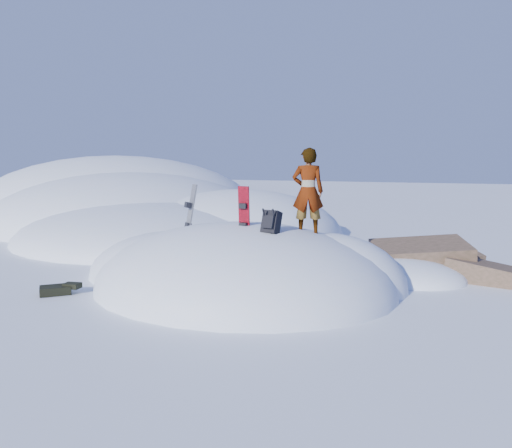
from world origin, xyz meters
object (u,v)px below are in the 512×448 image
at_px(snowboard_red, 244,218).
at_px(person, 308,191).
at_px(snowboard_dark, 189,218).
at_px(backpack, 271,222).

relative_size(snowboard_red, person, 0.75).
bearing_deg(person, snowboard_dark, -12.63).
xyz_separation_m(snowboard_dark, backpack, (2.36, -0.66, 0.08)).
xyz_separation_m(backpack, person, (0.51, 0.95, 0.61)).
relative_size(backpack, person, 0.30).
distance_m(snowboard_red, backpack, 0.82).
height_order(backpack, person, person).
distance_m(snowboard_red, snowboard_dark, 1.64).
xyz_separation_m(snowboard_red, person, (1.26, 0.65, 0.58)).
distance_m(snowboard_dark, person, 2.96).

